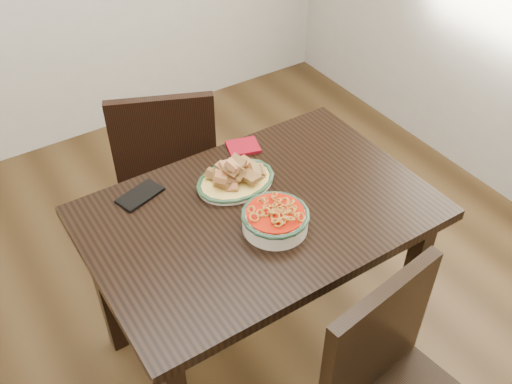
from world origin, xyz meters
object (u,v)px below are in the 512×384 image
fish_plate (235,174)px  noodle_bowl (275,218)px  chair_far (167,162)px  smartphone (140,195)px  dining_table (259,231)px

fish_plate → noodle_bowl: (-0.01, -0.26, -0.00)m
chair_far → smartphone: (-0.28, -0.43, 0.26)m
dining_table → chair_far: size_ratio=1.28×
noodle_bowl → smartphone: 0.48m
dining_table → noodle_bowl: (-0.01, -0.10, 0.15)m
dining_table → chair_far: chair_far is taller
fish_plate → smartphone: fish_plate is taller
dining_table → fish_plate: size_ratio=4.08×
noodle_bowl → dining_table: bearing=86.6°
dining_table → chair_far: (-0.02, 0.70, -0.15)m
dining_table → smartphone: 0.43m
dining_table → smartphone: bearing=138.2°
chair_far → fish_plate: size_ratio=3.18×
fish_plate → noodle_bowl: 0.26m
chair_far → noodle_bowl: chair_far is taller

